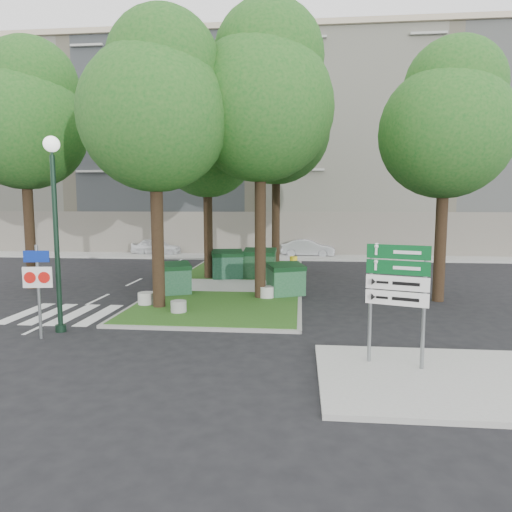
# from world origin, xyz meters

# --- Properties ---
(ground) EXTENTS (120.00, 120.00, 0.00)m
(ground) POSITION_xyz_m (0.00, 0.00, 0.00)
(ground) COLOR black
(ground) RESTS_ON ground
(median_island) EXTENTS (6.00, 16.00, 0.12)m
(median_island) POSITION_xyz_m (0.50, 8.00, 0.06)
(median_island) COLOR #254B15
(median_island) RESTS_ON ground
(median_kerb) EXTENTS (6.30, 16.30, 0.10)m
(median_kerb) POSITION_xyz_m (0.50, 8.00, 0.05)
(median_kerb) COLOR gray
(median_kerb) RESTS_ON ground
(sidewalk_corner) EXTENTS (5.00, 4.00, 0.12)m
(sidewalk_corner) POSITION_xyz_m (6.50, -3.50, 0.06)
(sidewalk_corner) COLOR #999993
(sidewalk_corner) RESTS_ON ground
(building_sidewalk) EXTENTS (42.00, 3.00, 0.12)m
(building_sidewalk) POSITION_xyz_m (0.00, 18.50, 0.06)
(building_sidewalk) COLOR #999993
(building_sidewalk) RESTS_ON ground
(zebra_crossing) EXTENTS (5.00, 3.00, 0.01)m
(zebra_crossing) POSITION_xyz_m (-3.75, 1.50, 0.01)
(zebra_crossing) COLOR silver
(zebra_crossing) RESTS_ON ground
(apartment_building) EXTENTS (41.00, 12.00, 16.00)m
(apartment_building) POSITION_xyz_m (0.00, 26.00, 8.00)
(apartment_building) COLOR beige
(apartment_building) RESTS_ON ground
(tree_median_near_left) EXTENTS (5.20, 5.20, 10.53)m
(tree_median_near_left) POSITION_xyz_m (-1.41, 2.56, 7.32)
(tree_median_near_left) COLOR black
(tree_median_near_left) RESTS_ON ground
(tree_median_near_right) EXTENTS (5.60, 5.60, 11.46)m
(tree_median_near_right) POSITION_xyz_m (2.09, 4.56, 7.99)
(tree_median_near_right) COLOR black
(tree_median_near_right) RESTS_ON ground
(tree_median_mid) EXTENTS (4.80, 4.80, 9.99)m
(tree_median_mid) POSITION_xyz_m (-0.91, 9.06, 6.98)
(tree_median_mid) COLOR black
(tree_median_mid) RESTS_ON ground
(tree_median_far) EXTENTS (5.80, 5.80, 11.93)m
(tree_median_far) POSITION_xyz_m (2.29, 12.06, 8.32)
(tree_median_far) COLOR black
(tree_median_far) RESTS_ON ground
(tree_street_left) EXTENTS (5.40, 5.40, 11.00)m
(tree_street_left) POSITION_xyz_m (-8.41, 6.06, 7.65)
(tree_street_left) COLOR black
(tree_street_left) RESTS_ON ground
(tree_street_right) EXTENTS (5.00, 5.00, 10.06)m
(tree_street_right) POSITION_xyz_m (9.09, 5.06, 6.98)
(tree_street_right) COLOR black
(tree_street_right) RESTS_ON ground
(dumpster_a) EXTENTS (1.69, 1.48, 1.31)m
(dumpster_a) POSITION_xyz_m (-1.64, 4.87, 0.75)
(dumpster_a) COLOR #0F3A1F
(dumpster_a) RESTS_ON median_island
(dumpster_b) EXTENTS (1.74, 1.40, 1.42)m
(dumpster_b) POSITION_xyz_m (-0.04, 8.92, 0.80)
(dumpster_b) COLOR #113B25
(dumpster_b) RESTS_ON median_island
(dumpster_c) EXTENTS (1.61, 1.15, 1.48)m
(dumpster_c) POSITION_xyz_m (1.56, 9.24, 0.83)
(dumpster_c) COLOR #103619
(dumpster_c) RESTS_ON median_island
(dumpster_d) EXTENTS (1.70, 1.50, 1.32)m
(dumpster_d) POSITION_xyz_m (3.00, 5.04, 0.75)
(dumpster_d) COLOR #154724
(dumpster_d) RESTS_ON median_island
(bollard_left) EXTENTS (0.60, 0.60, 0.43)m
(bollard_left) POSITION_xyz_m (-2.10, 2.83, 0.34)
(bollard_left) COLOR #ADACA7
(bollard_left) RESTS_ON median_island
(bollard_right) EXTENTS (0.61, 0.61, 0.44)m
(bollard_right) POSITION_xyz_m (2.26, 4.48, 0.34)
(bollard_right) COLOR #ADAEA8
(bollard_right) RESTS_ON median_island
(bollard_mid) EXTENTS (0.54, 0.54, 0.38)m
(bollard_mid) POSITION_xyz_m (-0.58, 1.75, 0.31)
(bollard_mid) COLOR gray
(bollard_mid) RESTS_ON median_island
(litter_bin) EXTENTS (0.43, 0.43, 0.76)m
(litter_bin) POSITION_xyz_m (3.20, 12.07, 0.50)
(litter_bin) COLOR yellow
(litter_bin) RESTS_ON median_island
(street_lamp) EXTENTS (0.46, 0.46, 5.76)m
(street_lamp) POSITION_xyz_m (-3.57, -0.56, 3.62)
(street_lamp) COLOR black
(street_lamp) RESTS_ON ground
(traffic_sign_pole) EXTENTS (0.80, 0.17, 2.69)m
(traffic_sign_pole) POSITION_xyz_m (-3.76, -1.30, 1.73)
(traffic_sign_pole) COLOR slate
(traffic_sign_pole) RESTS_ON ground
(directional_sign) EXTENTS (1.34, 0.49, 2.80)m
(directional_sign) POSITION_xyz_m (5.78, -2.81, 1.98)
(directional_sign) COLOR slate
(directional_sign) RESTS_ON sidewalk_corner
(car_white) EXTENTS (3.67, 1.53, 1.24)m
(car_white) POSITION_xyz_m (-7.06, 19.48, 0.62)
(car_white) COLOR white
(car_white) RESTS_ON ground
(car_silver) EXTENTS (3.92, 1.77, 1.25)m
(car_silver) POSITION_xyz_m (4.13, 19.50, 0.62)
(car_silver) COLOR #A8ABB0
(car_silver) RESTS_ON ground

